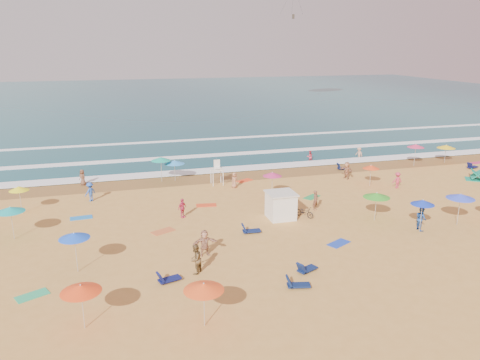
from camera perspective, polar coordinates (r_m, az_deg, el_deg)
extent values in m
plane|color=gold|center=(37.73, 5.49, -4.42)|extent=(220.00, 220.00, 0.00)
cube|color=#0C4756|center=(118.33, -9.36, 9.64)|extent=(220.00, 140.00, 0.18)
plane|color=olive|center=(49.00, 0.28, 0.56)|extent=(220.00, 220.00, 0.00)
cube|color=white|center=(51.30, -0.48, 1.39)|extent=(200.00, 2.20, 0.05)
cube|color=white|center=(57.89, -2.29, 3.11)|extent=(200.00, 1.60, 0.05)
cube|color=white|center=(67.44, -4.27, 4.97)|extent=(200.00, 1.20, 0.05)
cube|color=white|center=(37.01, 5.00, -3.18)|extent=(2.00, 2.00, 2.00)
cube|color=silver|center=(36.67, 5.04, -1.62)|extent=(2.20, 2.20, 0.12)
imported|color=black|center=(37.62, 7.85, -3.87)|extent=(1.41, 1.64, 0.85)
cone|color=yellow|center=(58.91, 23.84, 3.75)|extent=(2.04, 2.04, 0.35)
cone|color=#FFF71A|center=(41.48, -25.35, -0.94)|extent=(1.55, 1.55, 0.35)
cone|color=#1635C3|center=(36.29, 21.38, -2.53)|extent=(1.67, 1.67, 0.35)
cone|color=green|center=(37.58, 16.32, -1.78)|extent=(2.05, 2.05, 0.35)
cone|color=#3599F0|center=(47.13, -8.00, 2.18)|extent=(2.00, 2.00, 0.35)
cone|color=#FF521A|center=(22.97, -4.44, -12.85)|extent=(1.97, 1.97, 0.35)
cone|color=#15AE91|center=(46.89, -9.63, 2.56)|extent=(1.92, 1.92, 0.35)
cone|color=#14A7A5|center=(36.28, -26.22, -3.23)|extent=(1.95, 1.95, 0.35)
cone|color=blue|center=(38.73, 25.31, -1.80)|extent=(2.07, 2.07, 0.35)
cone|color=#FD4415|center=(23.95, -18.85, -12.41)|extent=(1.94, 1.94, 0.35)
cone|color=#E33262|center=(55.96, 20.65, 3.93)|extent=(1.85, 1.85, 0.35)
cone|color=#F8481A|center=(46.75, 15.70, 1.56)|extent=(1.59, 1.59, 0.35)
cone|color=#C72C6B|center=(41.43, 3.96, 0.72)|extent=(1.68, 1.68, 0.35)
cone|color=blue|center=(29.60, -19.56, -6.40)|extent=(1.82, 1.82, 0.35)
cube|color=#0F154F|center=(28.00, -8.57, -11.86)|extent=(1.40, 0.90, 0.34)
cube|color=#0F1E4B|center=(27.30, 7.17, -12.59)|extent=(1.39, 0.82, 0.34)
cube|color=#0F1D4F|center=(34.30, 1.43, -6.21)|extent=(1.34, 0.65, 0.34)
cube|color=#0F1E4F|center=(29.11, 8.21, -10.69)|extent=(1.42, 1.03, 0.34)
cube|color=#0E1246|center=(57.79, 26.50, 1.43)|extent=(1.40, 0.89, 0.34)
cube|color=#0E1B47|center=(52.50, 12.51, 1.42)|extent=(1.33, 0.64, 0.34)
cube|color=blue|center=(39.28, -18.79, -4.38)|extent=(1.76, 0.98, 0.03)
cube|color=#2BAF72|center=(28.78, -23.99, -12.73)|extent=(1.90, 1.52, 0.03)
cube|color=#FF441C|center=(47.13, 0.56, -0.07)|extent=(1.91, 1.54, 0.03)
cube|color=#D36431|center=(35.09, -9.36, -6.18)|extent=(1.91, 1.52, 0.03)
cube|color=#E7421C|center=(40.12, -4.13, -3.08)|extent=(1.80, 1.09, 0.03)
cube|color=#1D3FBB|center=(33.35, 11.94, -7.56)|extent=(1.91, 1.54, 0.03)
cube|color=#24924A|center=(42.61, 8.74, -2.06)|extent=(1.89, 1.66, 0.03)
cube|color=#C02D5E|center=(60.76, 26.92, 1.88)|extent=(1.78, 1.02, 0.03)
imported|color=#D1345C|center=(37.33, -7.05, -3.42)|extent=(0.95, 0.88, 1.56)
imported|color=brown|center=(28.43, -5.45, -9.59)|extent=(1.11, 1.14, 1.85)
imported|color=#DB364B|center=(55.67, 8.49, 2.83)|extent=(0.73, 0.57, 1.50)
imported|color=brown|center=(39.21, 9.19, -2.46)|extent=(0.73, 0.65, 1.67)
imported|color=brown|center=(47.99, -18.66, 0.31)|extent=(0.87, 0.91, 1.57)
imported|color=#B97955|center=(48.84, 12.86, 1.16)|extent=(1.02, 1.73, 1.77)
imported|color=#224E9F|center=(37.09, 21.20, -4.40)|extent=(0.78, 0.94, 1.78)
imported|color=#B27452|center=(44.66, -0.69, -0.01)|extent=(0.88, 0.80, 1.51)
imported|color=tan|center=(30.65, -4.34, -7.65)|extent=(1.67, 0.64, 1.77)
imported|color=#C8324D|center=(47.02, 18.63, -0.02)|extent=(1.04, 0.64, 1.56)
imported|color=tan|center=(58.19, 14.30, 3.12)|extent=(0.91, 1.16, 1.57)
imported|color=blue|center=(42.91, -17.81, -1.37)|extent=(1.23, 1.20, 1.69)
cube|color=#3F3326|center=(101.81, 6.52, 19.19)|extent=(0.40, 0.30, 0.90)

